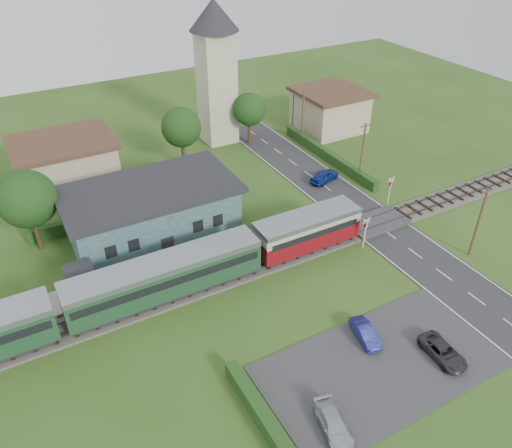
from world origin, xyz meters
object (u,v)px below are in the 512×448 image
train (126,289)px  car_on_road (324,176)px  crossing_signal_near (366,229)px  car_park_blue (365,333)px  church_tower (216,63)px  car_park_silver (333,424)px  car_park_dark (443,352)px  house_west (66,163)px  equipment_hut (81,281)px  station_building (152,211)px  crossing_signal_far (390,187)px  pedestrian_far (120,276)px  house_east (330,109)px  pedestrian_near (237,241)px

train → car_on_road: train is taller
crossing_signal_near → car_park_blue: crossing_signal_near is taller
church_tower → car_park_silver: size_ratio=4.76×
car_on_road → car_park_dark: size_ratio=1.04×
house_west → equipment_hut: bearing=-98.6°
church_tower → house_west: (-20.00, -3.00, -7.43)m
station_building → car_park_silver: station_building is taller
station_building → crossing_signal_far: size_ratio=4.88×
car_park_silver → pedestrian_far: pedestrian_far is taller
station_building → house_west: house_west is taller
house_west → pedestrian_far: 20.19m
station_building → crossing_signal_far: bearing=-15.6°
train → car_park_blue: size_ratio=13.09×
house_west → car_park_silver: bearing=-79.2°
house_east → car_park_blue: 39.52m
church_tower → car_park_dark: bearing=-93.0°
car_on_road → car_park_silver: bearing=127.7°
house_west → crossing_signal_far: (28.60, -20.61, -0.65)m
train → car_park_silver: bearing=-64.8°
train → church_tower: size_ratio=2.45×
equipment_hut → pedestrian_near: (13.62, -0.73, -0.33)m
car_park_blue → pedestrian_far: 20.19m
church_tower → house_east: 17.21m
station_building → house_east: house_east is taller
car_park_dark → car_park_blue: bearing=136.2°
car_park_dark → crossing_signal_near: bearing=78.8°
train → pedestrian_near: size_ratio=22.29×
train → house_west: 23.01m
station_building → car_park_blue: 22.54m
equipment_hut → car_park_blue: (17.15, -14.70, -1.12)m
house_east → car_park_blue: (-20.85, -33.50, -2.17)m
pedestrian_near → station_building: bearing=-50.3°
station_building → church_tower: bearing=48.6°
house_west → car_park_dark: house_west is taller
equipment_hut → station_building: size_ratio=0.16×
crossing_signal_near → pedestrian_far: crossing_signal_near is taller
house_west → car_park_blue: size_ratio=3.27×
car_park_silver → car_on_road: bearing=68.2°
train → car_park_dark: train is taller
car_park_silver → station_building: bearing=108.4°
crossing_signal_far → pedestrian_far: (-28.61, 0.47, -0.78)m
house_east → car_on_road: house_east is taller
church_tower → equipment_hut: bearing=-135.3°
train → crossing_signal_near: size_ratio=13.18×
house_east → car_park_silver: (-27.44, -38.50, -2.18)m
train → church_tower: church_tower is taller
house_east → car_park_silver: house_east is taller
house_east → crossing_signal_far: size_ratio=2.69×
church_tower → crossing_signal_near: church_tower is taller
house_east → car_on_road: bearing=-127.5°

